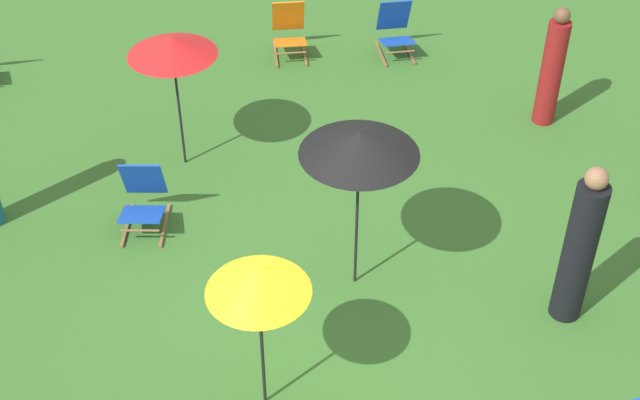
# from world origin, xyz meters

# --- Properties ---
(ground_plane) EXTENTS (40.00, 40.00, 0.00)m
(ground_plane) POSITION_xyz_m (0.00, 0.00, 0.00)
(ground_plane) COLOR #386B28
(deckchair_2) EXTENTS (0.51, 0.78, 0.83)m
(deckchair_2) POSITION_xyz_m (0.18, 5.42, 0.37)
(deckchair_2) COLOR olive
(deckchair_2) RESTS_ON ground
(deckchair_4) EXTENTS (0.48, 0.76, 0.83)m
(deckchair_4) POSITION_xyz_m (1.76, 5.21, 0.37)
(deckchair_4) COLOR olive
(deckchair_4) RESTS_ON ground
(deckchair_6) EXTENTS (0.59, 0.83, 0.83)m
(deckchair_6) POSITION_xyz_m (-1.99, 1.68, 0.37)
(deckchair_6) COLOR olive
(deckchair_6) RESTS_ON ground
(umbrella_0) EXTENTS (1.19, 1.19, 1.96)m
(umbrella_0) POSITION_xyz_m (0.26, 0.37, 1.83)
(umbrella_0) COLOR black
(umbrella_0) RESTS_ON ground
(umbrella_1) EXTENTS (0.91, 0.91, 1.73)m
(umbrella_1) POSITION_xyz_m (-0.88, -1.11, 1.59)
(umbrella_1) COLOR black
(umbrella_1) RESTS_ON ground
(umbrella_2) EXTENTS (1.07, 1.07, 1.79)m
(umbrella_2) POSITION_xyz_m (-1.50, 2.84, 1.67)
(umbrella_2) COLOR black
(umbrella_2) RESTS_ON ground
(person_1) EXTENTS (0.43, 0.43, 1.88)m
(person_1) POSITION_xyz_m (2.34, -0.43, 0.89)
(person_1) COLOR black
(person_1) RESTS_ON ground
(person_2) EXTENTS (0.32, 0.32, 1.69)m
(person_2) POSITION_xyz_m (3.37, 3.07, 0.80)
(person_2) COLOR maroon
(person_2) RESTS_ON ground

